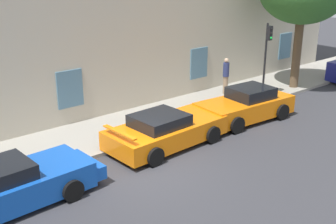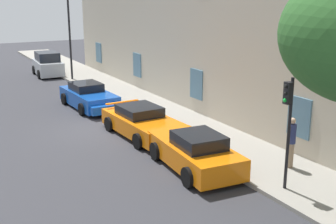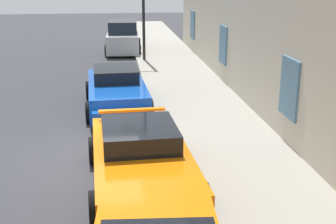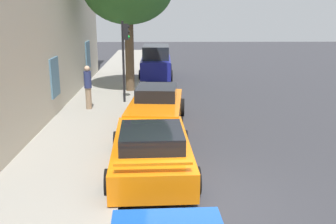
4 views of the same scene
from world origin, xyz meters
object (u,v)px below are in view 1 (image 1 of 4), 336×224
object	(u,v)px
sportscar_white_middle	(242,107)
sportscar_red_lead	(17,184)
pedestrian_admiring	(226,75)
traffic_light	(267,47)
sportscar_yellow_flank	(170,129)

from	to	relation	value
sportscar_white_middle	sportscar_red_lead	bearing A→B (deg)	-177.73
sportscar_red_lead	pedestrian_admiring	world-z (taller)	pedestrian_admiring
sportscar_red_lead	traffic_light	world-z (taller)	traffic_light
sportscar_white_middle	traffic_light	xyz separation A→B (m)	(3.16, 1.35, 1.93)
sportscar_red_lead	sportscar_white_middle	distance (m)	9.75
sportscar_yellow_flank	traffic_light	bearing A→B (deg)	10.42
sportscar_red_lead	sportscar_yellow_flank	size ratio (longest dim) A/B	0.97
sportscar_red_lead	traffic_light	xyz separation A→B (m)	(12.90, 1.74, 1.95)
sportscar_yellow_flank	traffic_light	world-z (taller)	traffic_light
sportscar_yellow_flank	sportscar_white_middle	bearing A→B (deg)	-0.78
traffic_light	pedestrian_admiring	world-z (taller)	traffic_light
sportscar_red_lead	sportscar_yellow_flank	distance (m)	5.87
sportscar_red_lead	sportscar_yellow_flank	xyz separation A→B (m)	(5.85, 0.44, -0.01)
sportscar_yellow_flank	pedestrian_admiring	xyz separation A→B (m)	(5.85, 2.73, 0.51)
sportscar_red_lead	pedestrian_admiring	distance (m)	12.13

